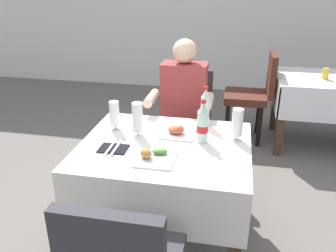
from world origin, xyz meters
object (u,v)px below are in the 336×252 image
seated_diner_far (183,109)px  beer_glass_right (115,116)px  napkin_cutlery_set (113,148)px  background_chair_left (254,92)px  chair_far_diner_seat (185,121)px  background_table_tumbler (326,74)px  background_dining_table (325,95)px  cola_bottle_primary (205,108)px  beer_glass_left (138,120)px  main_dining_table (165,169)px  plate_near_camera (153,156)px  beer_glass_middle (237,125)px  plate_far_diner (177,131)px  cola_bottle_secondary (203,124)px

seated_diner_far → beer_glass_right: seated_diner_far is taller
napkin_cutlery_set → background_chair_left: background_chair_left is taller
chair_far_diner_seat → background_table_tumbler: bearing=35.4°
background_dining_table → background_table_tumbler: size_ratio=9.13×
cola_bottle_primary → background_chair_left: 1.53m
beer_glass_left → napkin_cutlery_set: (-0.09, -0.21, -0.11)m
main_dining_table → seated_diner_far: seated_diner_far is taller
plate_near_camera → napkin_cutlery_set: 0.27m
cola_bottle_primary → background_table_tumbler: 1.75m
seated_diner_far → beer_glass_middle: (0.43, -0.58, 0.14)m
cola_bottle_primary → background_table_tumbler: cola_bottle_primary is taller
cola_bottle_primary → napkin_cutlery_set: cola_bottle_primary is taller
chair_far_diner_seat → plate_near_camera: 1.06m
plate_far_diner → beer_glass_left: beer_glass_left is taller
chair_far_diner_seat → plate_far_diner: (0.05, -0.68, 0.21)m
background_dining_table → background_chair_left: bearing=180.0°
seated_diner_far → napkin_cutlery_set: (-0.29, -0.85, 0.04)m
main_dining_table → seated_diner_far: (-0.00, 0.73, 0.14)m
beer_glass_right → cola_bottle_secondary: bearing=-7.2°
seated_diner_far → background_dining_table: bearing=39.0°
plate_far_diner → cola_bottle_primary: (0.16, 0.20, 0.10)m
background_chair_left → cola_bottle_primary: bearing=-105.2°
chair_far_diner_seat → beer_glass_left: 0.84m
main_dining_table → plate_near_camera: (-0.03, -0.20, 0.19)m
seated_diner_far → plate_far_diner: seated_diner_far is taller
beer_glass_right → cola_bottle_secondary: cola_bottle_secondary is taller
beer_glass_left → background_chair_left: (0.80, 1.71, -0.31)m
background_table_tumbler → main_dining_table: bearing=-126.1°
beer_glass_left → background_dining_table: size_ratio=0.23×
cola_bottle_secondary → plate_far_diner: bearing=155.4°
beer_glass_left → napkin_cutlery_set: 0.26m
plate_far_diner → napkin_cutlery_set: size_ratio=1.18×
main_dining_table → cola_bottle_primary: (0.21, 0.35, 0.30)m
cola_bottle_primary → background_table_tumbler: bearing=52.7°
seated_diner_far → beer_glass_middle: size_ratio=6.01×
beer_glass_right → cola_bottle_secondary: 0.60m
seated_diner_far → plate_near_camera: bearing=-91.4°
beer_glass_right → background_table_tumbler: bearing=44.1°
seated_diner_far → napkin_cutlery_set: 0.90m
background_table_tumbler → cola_bottle_primary: bearing=-127.3°
beer_glass_right → background_dining_table: (1.69, 1.65, -0.29)m
main_dining_table → cola_bottle_primary: cola_bottle_primary is taller
beer_glass_right → seated_diner_far: bearing=57.4°
background_chair_left → seated_diner_far: bearing=-119.6°
chair_far_diner_seat → seated_diner_far: seated_diner_far is taller
seated_diner_far → beer_glass_right: 0.70m
napkin_cutlery_set → plate_near_camera: bearing=-15.6°
main_dining_table → background_table_tumbler: 2.17m
cola_bottle_secondary → background_dining_table: cola_bottle_secondary is taller
plate_far_diner → seated_diner_far: bearing=95.4°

